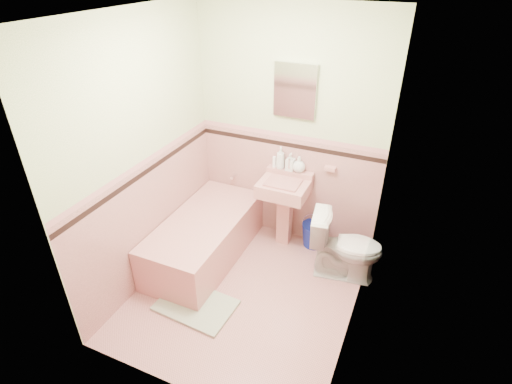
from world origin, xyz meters
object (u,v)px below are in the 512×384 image
at_px(sink, 283,214).
at_px(toilet, 346,246).
at_px(bathtub, 205,239).
at_px(soap_bottle_mid, 290,162).
at_px(bucket, 314,235).
at_px(medicine_cabinet, 295,91).
at_px(shoe, 184,298).
at_px(soap_bottle_left, 281,158).
at_px(soap_bottle_right, 299,164).

bearing_deg(sink, toilet, -16.26).
bearing_deg(bathtub, sink, 37.93).
distance_m(soap_bottle_mid, bucket, 0.88).
bearing_deg(medicine_cabinet, bucket, -14.24).
height_order(bathtub, bucket, bathtub).
distance_m(soap_bottle_mid, toilet, 1.04).
xyz_separation_m(sink, shoe, (-0.52, -1.21, -0.35)).
relative_size(soap_bottle_mid, bucket, 0.70).
xyz_separation_m(soap_bottle_left, toilet, (0.86, -0.40, -0.62)).
bearing_deg(soap_bottle_right, medicine_cabinet, 162.09).
xyz_separation_m(bucket, shoe, (-0.85, -1.33, -0.08)).
distance_m(medicine_cabinet, shoe, 2.23).
bearing_deg(sink, soap_bottle_left, 122.40).
height_order(medicine_cabinet, soap_bottle_mid, medicine_cabinet).
bearing_deg(soap_bottle_mid, soap_bottle_right, 0.00).
distance_m(toilet, shoe, 1.64).
bearing_deg(soap_bottle_mid, bathtub, -133.62).
bearing_deg(toilet, sink, 65.02).
distance_m(bathtub, shoe, 0.72).
bearing_deg(medicine_cabinet, soap_bottle_left, -165.29).
xyz_separation_m(bathtub, sink, (0.68, 0.53, 0.18)).
relative_size(soap_bottle_left, soap_bottle_mid, 1.28).
bearing_deg(soap_bottle_right, bucket, -12.77).
distance_m(sink, medicine_cabinet, 1.32).
height_order(soap_bottle_left, toilet, soap_bottle_left).
xyz_separation_m(toilet, bucket, (-0.42, 0.34, -0.22)).
bearing_deg(toilet, soap_bottle_left, 56.49).
xyz_separation_m(sink, soap_bottle_left, (-0.11, 0.18, 0.58)).
height_order(soap_bottle_right, bucket, soap_bottle_right).
bearing_deg(sink, shoe, -113.41).
bearing_deg(medicine_cabinet, shoe, -110.24).
relative_size(medicine_cabinet, soap_bottle_right, 3.09).
height_order(sink, soap_bottle_right, soap_bottle_right).
height_order(medicine_cabinet, shoe, medicine_cabinet).
xyz_separation_m(medicine_cabinet, soap_bottle_left, (-0.11, -0.03, -0.72)).
distance_m(soap_bottle_right, bucket, 0.84).
bearing_deg(medicine_cabinet, soap_bottle_mid, -96.30).
bearing_deg(soap_bottle_left, bucket, -6.90).
relative_size(bathtub, bucket, 5.52).
bearing_deg(toilet, soap_bottle_mid, 53.36).
relative_size(sink, soap_bottle_mid, 4.23).
bearing_deg(soap_bottle_right, sink, -117.27).
bearing_deg(shoe, soap_bottle_right, 82.48).
xyz_separation_m(bathtub, shoe, (0.16, -0.68, -0.17)).
height_order(soap_bottle_left, soap_bottle_right, soap_bottle_left).
distance_m(soap_bottle_right, shoe, 1.76).
bearing_deg(shoe, bathtub, 119.47).
xyz_separation_m(bathtub, soap_bottle_mid, (0.68, 0.71, 0.72)).
relative_size(bathtub, sink, 1.87).
relative_size(sink, medicine_cabinet, 1.51).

